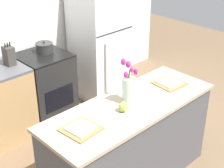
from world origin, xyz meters
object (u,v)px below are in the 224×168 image
stove_range (46,87)px  plate_setting_right (169,83)px  flower_vase (129,88)px  plate_setting_left (81,129)px  knife_block (9,56)px  pear_figurine (123,106)px  cooking_pot (44,48)px  refrigerator (99,40)px

stove_range → plate_setting_right: plate_setting_right is taller
flower_vase → plate_setting_left: (-0.60, -0.03, -0.15)m
flower_vase → knife_block: bearing=102.7°
plate_setting_left → flower_vase: bearing=3.2°
pear_figurine → cooking_pot: bearing=79.7°
stove_range → pear_figurine: bearing=-98.4°
pear_figurine → knife_block: (-0.20, 1.64, 0.05)m
plate_setting_left → cooking_pot: size_ratio=1.42×
plate_setting_left → knife_block: knife_block is taller
knife_block → plate_setting_left: bearing=-98.9°
cooking_pot → knife_block: 0.51m
flower_vase → pear_figurine: flower_vase is taller
flower_vase → plate_setting_left: 0.62m
plate_setting_left → refrigerator: bearing=44.1°
flower_vase → cooking_pot: 1.61m
plate_setting_right → refrigerator: bearing=73.9°
flower_vase → plate_setting_right: size_ratio=1.46×
refrigerator → knife_block: 1.40m
plate_setting_left → knife_block: (0.25, 1.60, 0.09)m
plate_setting_left → pear_figurine: bearing=-5.6°
stove_range → knife_block: bearing=179.3°
plate_setting_left → plate_setting_right: (1.18, 0.00, 0.00)m
knife_block → cooking_pot: bearing=4.5°
flower_vase → plate_setting_right: flower_vase is taller
flower_vase → pear_figurine: (-0.15, -0.08, -0.10)m
plate_setting_right → knife_block: bearing=120.3°
plate_setting_left → plate_setting_right: 1.18m
flower_vase → pear_figurine: 0.20m
flower_vase → plate_setting_right: (0.58, -0.03, -0.15)m
pear_figurine → plate_setting_left: pear_figurine is taller
pear_figurine → stove_range: bearing=81.6°
stove_range → refrigerator: 1.03m
stove_range → refrigerator: (0.95, 0.00, 0.40)m
pear_figurine → cooking_pot: 1.71m
plate_setting_left → cooking_pot: 1.80m
plate_setting_right → knife_block: size_ratio=1.13×
refrigerator → knife_block: refrigerator is taller
plate_setting_right → cooking_pot: cooking_pot is taller
plate_setting_right → pear_figurine: bearing=-176.6°
plate_setting_left → plate_setting_right: size_ratio=1.00×
flower_vase → knife_block: size_ratio=1.66×
plate_setting_right → cooking_pot: (-0.43, 1.64, 0.05)m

